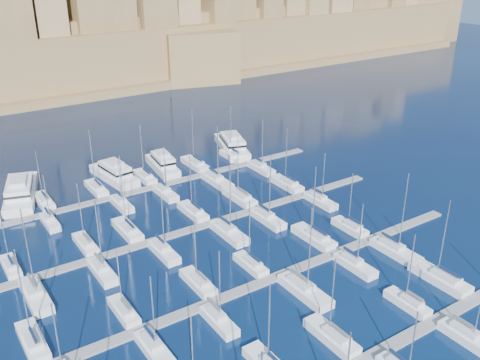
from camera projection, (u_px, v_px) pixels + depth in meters
ground at (234, 248)px, 97.50m from camera, size 600.00×600.00×0.00m
pontoon_near at (372, 356)px, 71.53m from camera, size 84.00×2.00×0.40m
pontoon_mid_near at (273, 278)px, 88.28m from camera, size 84.00×2.00×0.40m
pontoon_mid_far at (206, 225)px, 105.03m from camera, size 84.00×2.00×0.40m
pontoon_far at (158, 186)px, 121.78m from camera, size 84.00×2.00×0.40m
sailboat_3 at (332, 337)px, 74.30m from camera, size 2.73×9.10×13.43m
sailboat_4 at (408, 303)px, 81.28m from camera, size 2.29×7.65×12.74m
sailboat_5 at (440, 278)px, 87.20m from camera, size 3.16×10.54×14.96m
sailboat_10 at (469, 338)px, 74.01m from camera, size 2.68×8.93×12.94m
sailboat_12 at (33, 342)px, 73.35m from camera, size 2.74×9.13×15.46m
sailboat_13 at (124, 311)px, 79.46m from camera, size 2.34×7.79×11.68m
sailboat_14 at (198, 282)px, 86.19m from camera, size 2.53×8.42×12.78m
sailboat_15 at (251, 264)px, 91.06m from camera, size 2.32×7.74×12.86m
sailboat_16 at (314, 237)px, 99.49m from camera, size 2.97×9.91×15.00m
sailboat_17 at (350, 227)px, 103.02m from camera, size 2.41×8.02×12.13m
sailboat_19 at (154, 349)px, 71.99m from camera, size 2.57×8.57×12.99m
sailboat_20 at (219, 320)px, 77.54m from camera, size 2.34×7.79×12.97m
sailboat_21 at (304, 290)px, 84.19m from camera, size 3.12×10.41×15.86m
sailboat_22 at (355, 265)px, 90.99m from camera, size 2.53×8.43×12.79m
sailboat_23 at (395, 251)px, 95.07m from camera, size 3.00×9.98×16.22m
sailboat_24 at (11, 267)px, 90.41m from camera, size 2.28×7.60×11.84m
sailboat_25 at (86, 244)px, 97.25m from camera, size 2.47×8.24×12.89m
sailboat_26 at (128, 230)px, 101.98m from camera, size 2.86×9.54×16.03m
sailboat_27 at (193, 212)px, 108.95m from camera, size 2.70×8.99×13.26m
sailboat_28 at (240, 197)px, 115.15m from camera, size 2.94×9.81×14.52m
sailboat_29 at (287, 184)px, 121.49m from camera, size 2.83×9.43×14.23m
sailboat_30 at (36, 295)px, 82.95m from camera, size 3.06×10.18×16.38m
sailboat_31 at (102, 271)px, 89.16m from camera, size 2.56×8.55×14.51m
sailboat_32 at (164, 251)px, 94.90m from camera, size 2.58×8.58×11.91m
sailboat_33 at (229, 232)px, 101.13m from camera, size 2.98×9.93×14.76m
sailboat_34 at (267, 218)px, 106.25m from camera, size 2.71×9.04×13.88m
sailboat_35 at (320, 201)px, 113.67m from camera, size 2.52×8.39×11.95m
sailboat_37 at (44, 201)px, 113.47m from camera, size 2.63×8.77×12.31m
sailboat_38 at (96, 188)px, 119.36m from camera, size 2.68×8.94×14.58m
sailboat_39 at (145, 177)px, 125.18m from camera, size 2.60×8.68×13.63m
sailboat_40 at (195, 164)px, 132.56m from camera, size 2.95×9.82×14.96m
sailboat_41 at (232, 156)px, 137.57m from camera, size 2.62×8.74×14.25m
sailboat_43 at (50, 222)px, 105.07m from camera, size 2.29×7.63×11.24m
sailboat_44 at (121, 204)px, 112.35m from camera, size 2.46×8.20×11.21m
sailboat_45 at (165, 193)px, 117.34m from camera, size 2.56×8.55×11.87m
sailboat_46 at (217, 181)px, 123.21m from camera, size 3.04×10.15×14.49m
sailboat_47 at (261, 168)px, 130.33m from camera, size 2.62×8.72×13.47m
motor_yacht_a at (20, 191)px, 115.75m from camera, size 11.50×20.67×5.25m
motor_yacht_b at (115, 173)px, 124.82m from camera, size 6.72×16.42×5.25m
motor_yacht_c at (163, 163)px, 130.29m from camera, size 5.86×14.63×5.25m
motor_yacht_d at (232, 144)px, 142.67m from camera, size 11.00×19.15×5.25m
fortified_city at (18, 44)px, 209.66m from camera, size 460.00×108.95×59.52m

